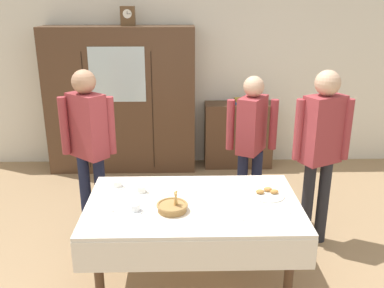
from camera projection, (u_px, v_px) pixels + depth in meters
The scene contains 18 objects.
ground_plane at pixel (193, 266), 3.79m from camera, with size 12.00×12.00×0.00m, color #997A56.
back_wall at pixel (188, 68), 5.85m from camera, with size 6.40×0.10×2.70m, color silver.
dining_table at pixel (193, 215), 3.36m from camera, with size 1.69×1.04×0.74m.
wall_cabinet at pixel (121, 100), 5.68m from camera, with size 1.96×0.46×1.93m.
mantel_clock at pixel (128, 16), 5.32m from camera, with size 0.18×0.11×0.24m.
bookshelf_low at pixel (238, 135), 5.93m from camera, with size 0.94×0.35×0.91m.
book_stack at pixel (239, 101), 5.77m from camera, with size 0.14×0.20×0.07m.
tea_cup_near_left at pixel (117, 184), 3.61m from camera, with size 0.13×0.13×0.06m.
tea_cup_far_left at pixel (141, 190), 3.51m from camera, with size 0.13×0.13×0.06m.
tea_cup_mid_left at pixel (135, 208), 3.20m from camera, with size 0.13×0.13×0.06m.
bread_basket at pixel (172, 207), 3.21m from camera, with size 0.24×0.24×0.16m.
pastry_plate at pixel (267, 194), 3.47m from camera, with size 0.28×0.28×0.05m.
spoon_center at pixel (240, 220), 3.09m from camera, with size 0.12×0.02×0.01m.
spoon_near_left at pixel (286, 213), 3.18m from camera, with size 0.12×0.02×0.01m.
spoon_near_right at pixel (110, 211), 3.22m from camera, with size 0.12×0.02×0.01m.
person_beside_shelf at pixel (251, 136), 4.33m from camera, with size 0.52×0.41×1.55m.
person_by_cabinet at pixel (321, 142), 3.86m from camera, with size 0.52×0.34×1.69m.
person_near_right_end at pixel (88, 138), 4.03m from camera, with size 0.52×0.39×1.66m.
Camera 1 is at (-0.08, -3.22, 2.29)m, focal length 39.60 mm.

